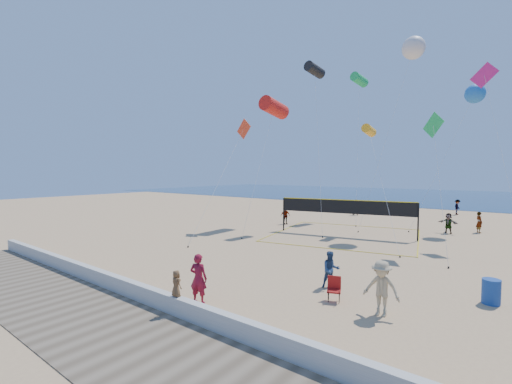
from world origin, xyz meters
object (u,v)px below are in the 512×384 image
Objects in this scene: camp_chair at (334,287)px; trash_barrel at (491,292)px; woman at (198,278)px; volleyball_net at (345,211)px.

trash_barrel is (4.53, 3.14, -0.05)m from camp_chair.
woman is at bearing -142.82° from trash_barrel.
camp_chair is 13.33m from volleyball_net.
volleyball_net is at bearing 135.48° from trash_barrel.
camp_chair is 5.52m from trash_barrel.
camp_chair is 1.11× the size of trash_barrel.
volleyball_net is at bearing 89.45° from camp_chair.
trash_barrel is (8.28, 6.28, -0.45)m from woman.
volleyball_net is (-4.83, 12.36, 1.33)m from camp_chair.
woman reaches higher than camp_chair.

